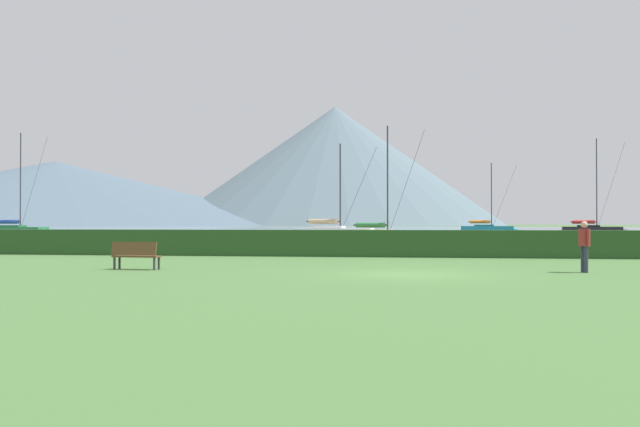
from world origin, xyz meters
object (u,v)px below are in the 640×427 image
sailboat_slip_2 (382,237)px  sailboat_slip_3 (335,233)px  sailboat_slip_0 (16,231)px  sailboat_slip_4 (488,229)px  park_bench_near_path (136,254)px  person_seated_viewer (584,242)px  sailboat_slip_1 (593,230)px

sailboat_slip_2 → sailboat_slip_3: bearing=125.9°
sailboat_slip_0 → sailboat_slip_4: bearing=25.3°
park_bench_near_path → sailboat_slip_0: bearing=131.4°
sailboat_slip_0 → park_bench_near_path: size_ratio=7.01×
sailboat_slip_3 → park_bench_near_path: size_ratio=5.14×
park_bench_near_path → person_seated_viewer: size_ratio=1.03×
sailboat_slip_3 → park_bench_near_path: bearing=-86.6°
sailboat_slip_1 → sailboat_slip_3: sailboat_slip_1 is taller
sailboat_slip_0 → sailboat_slip_4: size_ratio=1.20×
sailboat_slip_3 → park_bench_near_path: 39.65m
person_seated_viewer → sailboat_slip_0: bearing=119.2°
park_bench_near_path → sailboat_slip_1: bearing=71.5°
sailboat_slip_0 → sailboat_slip_1: bearing=14.4°
sailboat_slip_2 → sailboat_slip_3: size_ratio=1.00×
sailboat_slip_2 → park_bench_near_path: 29.43m
sailboat_slip_1 → sailboat_slip_3: (-28.65, -28.20, -0.02)m
sailboat_slip_0 → person_seated_viewer: (51.41, -50.00, 0.28)m
sailboat_slip_0 → person_seated_viewer: bearing=-44.1°
sailboat_slip_0 → sailboat_slip_3: sailboat_slip_0 is taller
sailboat_slip_2 → sailboat_slip_3: (-4.93, 10.94, 0.10)m
sailboat_slip_3 → person_seated_viewer: bearing=-65.4°
park_bench_near_path → person_seated_viewer: (14.83, 0.84, 0.44)m
sailboat_slip_2 → sailboat_slip_3: sailboat_slip_3 is taller
sailboat_slip_4 → park_bench_near_path: size_ratio=5.85×
sailboat_slip_4 → person_seated_viewer: bearing=-88.0°
sailboat_slip_3 → sailboat_slip_4: size_ratio=0.88×
sailboat_slip_4 → sailboat_slip_0: bearing=-150.2°
sailboat_slip_1 → person_seated_viewer: size_ratio=7.32×
sailboat_slip_4 → park_bench_near_path: (-18.42, -76.67, -0.15)m
sailboat_slip_1 → sailboat_slip_4: 14.87m
sailboat_slip_4 → person_seated_viewer: 75.91m
sailboat_slip_2 → park_bench_near_path: size_ratio=5.13×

